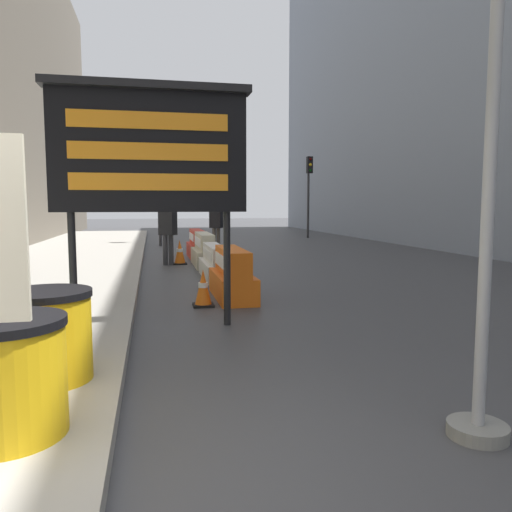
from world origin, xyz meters
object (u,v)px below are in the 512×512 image
at_px(traffic_cone_far, 203,288).
at_px(pedestrian_worker, 168,228).
at_px(barrel_drum_foreground, 6,377).
at_px(barrel_drum_middle, 46,335).
at_px(jersey_barrier_cream, 204,252).
at_px(jersey_barrier_orange_far, 232,276).
at_px(jersey_barrier_white, 215,264).
at_px(message_board, 150,151).
at_px(traffic_light_far_side, 309,179).
at_px(jersey_barrier_red_striped, 197,245).
at_px(pedestrian_passerby, 216,223).
at_px(traffic_cone_near, 196,241).
at_px(traffic_light_near_curb, 159,173).
at_px(traffic_cone_mid, 180,252).

distance_m(traffic_cone_far, pedestrian_worker, 6.09).
height_order(barrel_drum_foreground, barrel_drum_middle, same).
distance_m(barrel_drum_foreground, jersey_barrier_cream, 10.73).
relative_size(barrel_drum_middle, jersey_barrier_orange_far, 0.42).
bearing_deg(traffic_cone_far, barrel_drum_foreground, -110.39).
height_order(barrel_drum_foreground, jersey_barrier_white, barrel_drum_foreground).
height_order(jersey_barrier_cream, pedestrian_worker, pedestrian_worker).
bearing_deg(message_board, barrel_drum_foreground, -105.62).
height_order(jersey_barrier_white, traffic_light_far_side, traffic_light_far_side).
height_order(jersey_barrier_red_striped, pedestrian_passerby, pedestrian_passerby).
relative_size(jersey_barrier_red_striped, traffic_cone_near, 2.61).
height_order(barrel_drum_foreground, message_board, message_board).
xyz_separation_m(traffic_cone_near, pedestrian_worker, (-1.15, -3.93, 0.67)).
xyz_separation_m(message_board, traffic_cone_near, (1.59, 11.34, -2.06)).
distance_m(jersey_barrier_white, traffic_cone_far, 3.31).
bearing_deg(jersey_barrier_white, barrel_drum_foreground, -106.54).
relative_size(message_board, jersey_barrier_cream, 1.59).
bearing_deg(traffic_light_near_curb, pedestrian_passerby, -49.91).
xyz_separation_m(barrel_drum_foreground, jersey_barrier_red_striped, (2.40, 12.79, -0.17)).
height_order(traffic_cone_mid, traffic_cone_far, traffic_cone_mid).
bearing_deg(message_board, traffic_cone_near, 82.00).
bearing_deg(traffic_light_near_curb, jersey_barrier_cream, -81.44).
xyz_separation_m(barrel_drum_middle, jersey_barrier_red_striped, (2.36, 11.71, -0.17)).
bearing_deg(barrel_drum_middle, traffic_cone_far, 64.98).
distance_m(barrel_drum_foreground, traffic_cone_mid, 11.13).
distance_m(jersey_barrier_red_striped, traffic_light_near_curb, 5.66).
xyz_separation_m(barrel_drum_foreground, jersey_barrier_white, (2.40, 8.10, -0.23)).
height_order(jersey_barrier_orange_far, jersey_barrier_red_striped, jersey_barrier_orange_far).
relative_size(traffic_cone_far, traffic_light_near_curb, 0.15).
distance_m(jersey_barrier_white, traffic_cone_mid, 2.96).
height_order(barrel_drum_foreground, pedestrian_passerby, pedestrian_passerby).
xyz_separation_m(traffic_light_near_curb, traffic_light_far_side, (7.60, 3.52, -0.01)).
xyz_separation_m(barrel_drum_middle, traffic_cone_far, (1.76, 3.76, -0.26)).
height_order(barrel_drum_middle, traffic_light_near_curb, traffic_light_near_curb).
bearing_deg(traffic_cone_far, barrel_drum_middle, -115.02).
relative_size(jersey_barrier_red_striped, pedestrian_worker, 1.13).
height_order(message_board, pedestrian_worker, message_board).
height_order(barrel_drum_foreground, pedestrian_worker, pedestrian_worker).
bearing_deg(barrel_drum_middle, jersey_barrier_white, 71.41).
bearing_deg(jersey_barrier_white, traffic_cone_near, 88.67).
bearing_deg(jersey_barrier_white, traffic_light_far_side, 63.59).
height_order(barrel_drum_middle, pedestrian_worker, pedestrian_worker).
distance_m(jersey_barrier_orange_far, traffic_light_near_curb, 12.51).
xyz_separation_m(traffic_cone_near, traffic_light_far_side, (6.35, 6.41, 2.63)).
bearing_deg(jersey_barrier_cream, traffic_cone_mid, 141.25).
xyz_separation_m(barrel_drum_foreground, traffic_light_far_side, (8.91, 21.20, 2.43)).
xyz_separation_m(jersey_barrier_cream, traffic_cone_mid, (-0.66, 0.53, -0.06)).
distance_m(traffic_cone_near, traffic_cone_far, 9.99).
bearing_deg(pedestrian_passerby, jersey_barrier_red_striped, 102.69).
bearing_deg(message_board, jersey_barrier_white, 72.78).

